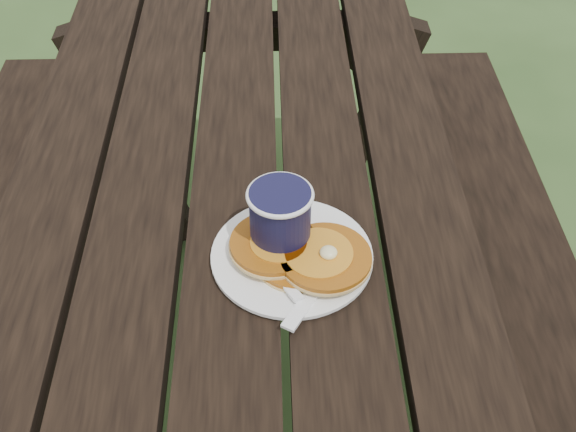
{
  "coord_description": "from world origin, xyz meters",
  "views": [
    {
      "loc": [
        0.06,
        -0.89,
        1.54
      ],
      "look_at": [
        0.08,
        -0.12,
        0.8
      ],
      "focal_mm": 45.0,
      "sensor_mm": 36.0,
      "label": 1
    }
  ],
  "objects_px": {
    "pancake_stack": "(301,253)",
    "coffee_cup": "(280,218)",
    "plate": "(292,256)",
    "picnic_table": "(244,330)"
  },
  "relations": [
    {
      "from": "plate",
      "to": "coffee_cup",
      "type": "distance_m",
      "value": 0.06
    },
    {
      "from": "pancake_stack",
      "to": "coffee_cup",
      "type": "distance_m",
      "value": 0.06
    },
    {
      "from": "pancake_stack",
      "to": "coffee_cup",
      "type": "relative_size",
      "value": 1.8
    },
    {
      "from": "plate",
      "to": "pancake_stack",
      "type": "height_order",
      "value": "pancake_stack"
    },
    {
      "from": "picnic_table",
      "to": "coffee_cup",
      "type": "height_order",
      "value": "coffee_cup"
    },
    {
      "from": "plate",
      "to": "pancake_stack",
      "type": "xyz_separation_m",
      "value": [
        0.01,
        -0.01,
        0.02
      ]
    },
    {
      "from": "pancake_stack",
      "to": "plate",
      "type": "bearing_deg",
      "value": 137.37
    },
    {
      "from": "picnic_table",
      "to": "plate",
      "type": "xyz_separation_m",
      "value": [
        0.09,
        -0.16,
        0.39
      ]
    },
    {
      "from": "picnic_table",
      "to": "coffee_cup",
      "type": "bearing_deg",
      "value": -62.35
    },
    {
      "from": "pancake_stack",
      "to": "coffee_cup",
      "type": "height_order",
      "value": "coffee_cup"
    }
  ]
}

